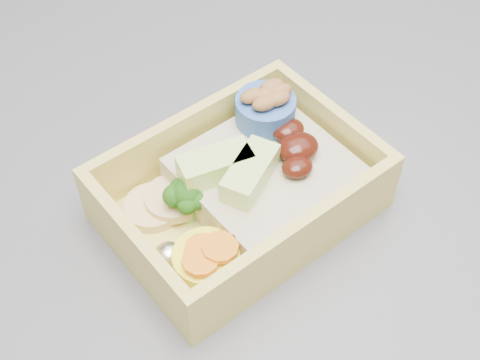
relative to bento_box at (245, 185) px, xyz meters
name	(u,v)px	position (x,y,z in m)	size (l,w,h in m)	color
bento_box	(245,185)	(0.00, 0.00, 0.00)	(0.21, 0.17, 0.07)	#DCC85B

